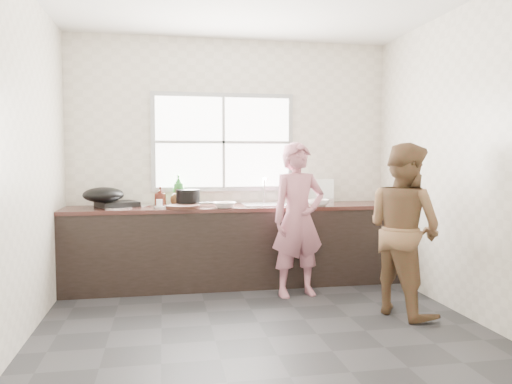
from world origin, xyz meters
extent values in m
cube|color=#28282A|center=(0.00, 0.00, -0.01)|extent=(3.60, 3.20, 0.01)
cube|color=beige|center=(0.00, 1.60, 1.35)|extent=(3.60, 0.01, 2.70)
cube|color=beige|center=(-1.80, 0.00, 1.35)|extent=(0.01, 3.20, 2.70)
cube|color=beige|center=(1.80, 0.00, 1.35)|extent=(0.01, 3.20, 2.70)
cube|color=beige|center=(0.00, -1.60, 1.35)|extent=(3.60, 0.01, 2.70)
cube|color=black|center=(0.00, 1.29, 0.41)|extent=(3.60, 0.62, 0.82)
cube|color=#321914|center=(0.00, 1.29, 0.84)|extent=(3.60, 0.64, 0.04)
cube|color=silver|center=(0.35, 1.29, 0.86)|extent=(0.55, 0.45, 0.02)
cylinder|color=silver|center=(0.35, 1.49, 1.01)|extent=(0.02, 0.02, 0.30)
cube|color=#9EA0A5|center=(-0.10, 1.59, 1.55)|extent=(1.60, 0.05, 1.10)
cube|color=white|center=(-0.10, 1.57, 1.55)|extent=(1.50, 0.01, 1.00)
imported|color=#B36B7A|center=(0.54, 0.74, 0.71)|extent=(0.57, 0.43, 1.43)
imported|color=brown|center=(1.30, 0.01, 0.75)|extent=(0.80, 0.89, 1.51)
cylinder|color=#321A13|center=(-0.57, 1.10, 0.88)|extent=(0.36, 0.36, 0.04)
cube|color=#BBBDC2|center=(-0.35, 1.25, 0.90)|extent=(0.23, 0.11, 0.01)
imported|color=white|center=(-0.15, 1.08, 0.89)|extent=(0.28, 0.28, 0.06)
imported|color=silver|center=(0.86, 1.08, 0.89)|extent=(0.18, 0.18, 0.06)
imported|color=silver|center=(0.63, 1.09, 0.89)|extent=(0.27, 0.27, 0.06)
cylinder|color=black|center=(-0.51, 1.29, 0.95)|extent=(0.30, 0.30, 0.18)
cylinder|color=silver|center=(-0.76, 1.20, 0.87)|extent=(0.28, 0.28, 0.02)
imported|color=#297D2B|center=(-0.61, 1.41, 1.03)|extent=(0.17, 0.17, 0.34)
imported|color=#441911|center=(-0.80, 1.29, 0.96)|extent=(0.11, 0.11, 0.20)
imported|color=#482B12|center=(-0.62, 1.38, 0.95)|extent=(0.17, 0.17, 0.19)
cylinder|color=white|center=(-0.81, 1.17, 0.91)|extent=(0.08, 0.08, 0.09)
cube|color=black|center=(-1.25, 1.40, 0.89)|extent=(0.50, 0.50, 0.06)
ellipsoid|color=black|center=(-1.37, 1.26, 1.00)|extent=(0.52, 0.52, 0.16)
cube|color=silver|center=(0.95, 1.52, 1.00)|extent=(0.40, 0.31, 0.27)
cylinder|color=silver|center=(-1.22, 1.21, 0.87)|extent=(0.37, 0.37, 0.01)
cylinder|color=silver|center=(-0.99, 1.46, 0.87)|extent=(0.28, 0.28, 0.01)
camera|label=1|loc=(-0.77, -4.02, 1.38)|focal=35.00mm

